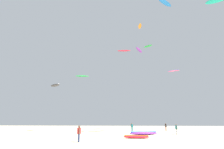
# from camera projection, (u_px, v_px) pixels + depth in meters

# --- Properties ---
(ground_plane) EXTENTS (120.00, 120.00, 0.00)m
(ground_plane) POSITION_uv_depth(u_px,v_px,m) (94.00, 149.00, 15.10)
(ground_plane) COLOR beige
(person_foreground) EXTENTS (0.38, 0.53, 1.70)m
(person_foreground) POSITION_uv_depth(u_px,v_px,m) (79.00, 132.00, 19.65)
(person_foreground) COLOR navy
(person_foreground) RESTS_ON ground
(person_midground) EXTENTS (0.36, 0.53, 1.60)m
(person_midground) POSITION_uv_depth(u_px,v_px,m) (176.00, 128.00, 29.81)
(person_midground) COLOR silver
(person_midground) RESTS_ON ground
(person_left) EXTENTS (0.36, 0.51, 1.61)m
(person_left) POSITION_uv_depth(u_px,v_px,m) (166.00, 126.00, 39.71)
(person_left) COLOR #B21E23
(person_left) RESTS_ON ground
(person_right) EXTENTS (0.54, 0.37, 1.65)m
(person_right) POSITION_uv_depth(u_px,v_px,m) (132.00, 126.00, 38.88)
(person_right) COLOR teal
(person_right) RESTS_ON ground
(kite_grounded_near) EXTENTS (3.33, 1.16, 0.40)m
(kite_grounded_near) POSITION_uv_depth(u_px,v_px,m) (136.00, 137.00, 23.46)
(kite_grounded_near) COLOR red
(kite_grounded_near) RESTS_ON ground
(kite_grounded_mid) EXTENTS (4.61, 2.21, 0.53)m
(kite_grounded_mid) POSITION_uv_depth(u_px,v_px,m) (144.00, 133.00, 28.93)
(kite_grounded_mid) COLOR purple
(kite_grounded_mid) RESTS_ON ground
(kite_aloft_0) EXTENTS (3.71, 1.12, 0.81)m
(kite_aloft_0) POSITION_uv_depth(u_px,v_px,m) (124.00, 51.00, 52.17)
(kite_aloft_0) COLOR red
(kite_aloft_1) EXTENTS (2.61, 4.36, 0.92)m
(kite_aloft_1) POSITION_uv_depth(u_px,v_px,m) (139.00, 50.00, 48.55)
(kite_aloft_1) COLOR purple
(kite_aloft_2) EXTENTS (3.19, 2.90, 0.57)m
(kite_aloft_2) POSITION_uv_depth(u_px,v_px,m) (55.00, 85.00, 40.62)
(kite_aloft_2) COLOR #2D2D33
(kite_aloft_3) EXTENTS (2.07, 1.89, 0.30)m
(kite_aloft_3) POSITION_uv_depth(u_px,v_px,m) (148.00, 46.00, 41.70)
(kite_aloft_3) COLOR green
(kite_aloft_4) EXTENTS (4.33, 3.03, 0.90)m
(kite_aloft_4) POSITION_uv_depth(u_px,v_px,m) (217.00, 0.00, 37.73)
(kite_aloft_4) COLOR #19B29E
(kite_aloft_5) EXTENTS (3.88, 3.87, 0.64)m
(kite_aloft_5) POSITION_uv_depth(u_px,v_px,m) (165.00, 2.00, 38.30)
(kite_aloft_5) COLOR blue
(kite_aloft_6) EXTENTS (0.63, 2.15, 0.27)m
(kite_aloft_6) POSITION_uv_depth(u_px,v_px,m) (140.00, 26.00, 37.66)
(kite_aloft_6) COLOR orange
(kite_aloft_7) EXTENTS (3.50, 1.49, 0.66)m
(kite_aloft_7) POSITION_uv_depth(u_px,v_px,m) (82.00, 76.00, 47.10)
(kite_aloft_7) COLOR green
(kite_aloft_8) EXTENTS (2.73, 1.84, 0.34)m
(kite_aloft_8) POSITION_uv_depth(u_px,v_px,m) (173.00, 71.00, 43.91)
(kite_aloft_8) COLOR #E5598C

